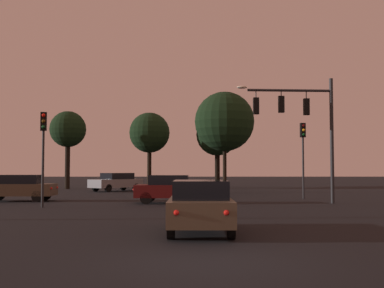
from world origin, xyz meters
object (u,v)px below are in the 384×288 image
Objects in this scene: car_crossing_right at (19,187)px; car_nearside_lane at (200,205)px; car_far_lane at (116,182)px; tree_left_far at (149,133)px; car_crossing_left at (171,189)px; traffic_light_corner_right at (303,145)px; traffic_signal_mast_arm at (302,118)px; tree_behind_sign at (225,122)px; tree_right_cluster at (217,135)px; traffic_light_corner_left at (43,140)px; tree_center_horizon at (68,130)px.

car_nearside_lane is at bearing -53.88° from car_crossing_right.
tree_left_far is at bearing 75.50° from car_far_lane.
car_crossing_right is (-8.85, 1.74, 0.00)m from car_crossing_left.
tree_left_far reaches higher than traffic_light_corner_right.
traffic_light_corner_right is (0.99, 4.09, -1.30)m from traffic_signal_mast_arm.
car_crossing_right is at bearing 168.89° from car_crossing_left.
tree_behind_sign reaches higher than tree_right_cluster.
traffic_light_corner_right is at bearing -38.61° from car_far_lane.
tree_right_cluster reaches higher than car_crossing_left.
traffic_light_corner_left is 17.48m from tree_behind_sign.
tree_right_cluster reaches higher than traffic_signal_mast_arm.
car_nearside_lane is at bearing -82.91° from tree_left_far.
traffic_light_corner_left is (-13.20, -2.64, -1.38)m from traffic_signal_mast_arm.
traffic_signal_mast_arm reaches higher than car_crossing_right.
car_crossing_right is 23.91m from tree_right_cluster.
tree_right_cluster reaches higher than tree_center_horizon.
tree_behind_sign is (9.84, 14.26, 2.30)m from traffic_light_corner_left.
car_nearside_lane is 0.57× the size of tree_right_cluster.
tree_right_cluster reaches higher than car_nearside_lane.
car_crossing_left is at bearing -108.29° from tree_behind_sign.
car_nearside_lane is 34.09m from tree_right_cluster.
tree_center_horizon is at bearing 101.06° from traffic_light_corner_left.
tree_behind_sign is 10.17m from tree_right_cluster.
car_crossing_right is at bearing 120.86° from traffic_light_corner_left.
car_crossing_right is 0.54× the size of tree_behind_sign.
tree_right_cluster reaches higher than traffic_light_corner_right.
traffic_light_corner_left reaches higher than car_nearside_lane.
car_crossing_right is 0.92× the size of car_far_lane.
traffic_signal_mast_arm is 19.46m from car_far_lane.
tree_center_horizon is (-14.09, 7.46, -0.06)m from tree_behind_sign.
traffic_light_corner_left is at bearing -96.90° from tree_left_far.
traffic_light_corner_left is 1.00× the size of car_far_lane.
traffic_signal_mast_arm is 1.47× the size of traffic_light_corner_left.
traffic_light_corner_left is at bearing 128.50° from car_nearside_lane.
traffic_signal_mast_arm is at bearing 11.29° from traffic_light_corner_left.
traffic_light_corner_right is 0.65× the size of tree_right_cluster.
tree_center_horizon is (-18.44, 14.99, 2.16)m from traffic_light_corner_right.
tree_left_far is (-11.12, 18.66, 2.15)m from traffic_light_corner_right.
traffic_light_corner_right is 1.02× the size of car_far_lane.
traffic_light_corner_left is at bearing -93.23° from car_far_lane.
tree_left_far is (-4.31, 34.67, 4.69)m from car_nearside_lane.
tree_center_horizon reaches higher than car_far_lane.
tree_right_cluster is (2.49, 33.71, 4.41)m from car_nearside_lane.
traffic_signal_mast_arm is at bearing -2.02° from car_crossing_left.
tree_center_horizon reaches higher than car_crossing_right.
traffic_light_corner_right is (14.19, 6.73, 0.08)m from traffic_light_corner_left.
traffic_signal_mast_arm is 13.81m from car_nearside_lane.
tree_behind_sign is 15.94m from tree_center_horizon.
traffic_light_corner_left is 5.92m from car_crossing_right.
car_nearside_lane is 1.03× the size of car_crossing_left.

